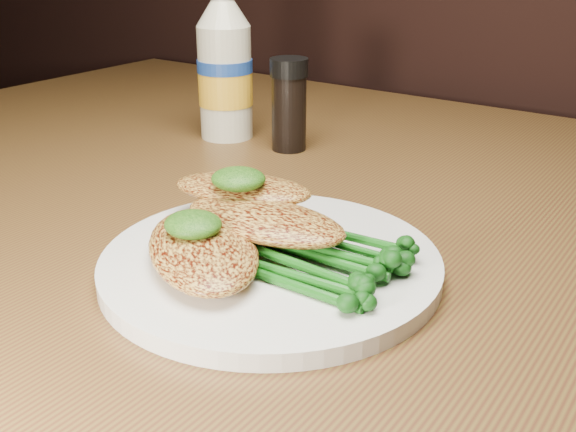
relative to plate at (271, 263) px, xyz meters
The scene contains 9 objects.
plate is the anchor object (origin of this frame).
chicken_front 0.05m from the plate, 131.31° to the right, with size 0.14×0.08×0.02m, color gold.
chicken_mid 0.03m from the plate, 138.65° to the left, with size 0.13×0.07×0.02m, color gold.
chicken_back 0.08m from the plate, 144.44° to the left, with size 0.12×0.06×0.02m, color gold.
pesto_front 0.06m from the plate, 137.94° to the right, with size 0.04×0.04×0.02m, color black.
pesto_back 0.07m from the plate, 151.24° to the left, with size 0.04×0.04×0.02m, color black.
broccolini_bundle 0.05m from the plate, ahead, with size 0.12×0.09×0.02m, color #145713, non-canonical shape.
mayo_bottle 0.36m from the plate, 135.02° to the left, with size 0.06×0.06×0.18m, color beige, non-canonical shape.
pepper_grinder 0.30m from the plate, 122.47° to the left, with size 0.04×0.04×0.10m, color black, non-canonical shape.
Camera 1 is at (0.37, 0.52, 0.98)m, focal length 41.90 mm.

